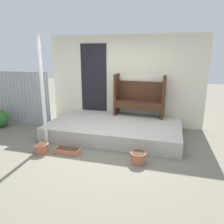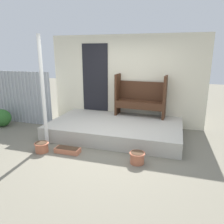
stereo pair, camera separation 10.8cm
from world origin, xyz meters
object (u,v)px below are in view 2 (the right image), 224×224
shrub_by_fence (2,118)px  planter_box_rect (68,150)px  flower_pot_left (42,147)px  flower_pot_middle (137,157)px  support_post (43,92)px  bench (141,96)px

shrub_by_fence → planter_box_rect: bearing=-21.2°
shrub_by_fence → flower_pot_left: bearing=-28.7°
flower_pot_middle → shrub_by_fence: bearing=165.9°
support_post → bench: bearing=44.2°
flower_pot_left → flower_pot_middle: (2.09, 0.10, 0.01)m
support_post → flower_pot_left: support_post is taller
bench → flower_pot_left: bench is taller
flower_pot_middle → support_post: bearing=172.3°
planter_box_rect → shrub_by_fence: bearing=158.8°
flower_pot_left → flower_pot_middle: size_ratio=1.01×
flower_pot_left → support_post: bearing=107.5°
planter_box_rect → bench: bearing=60.4°
bench → planter_box_rect: 2.58m
support_post → bench: 2.66m
support_post → shrub_by_fence: bearing=159.1°
bench → planter_box_rect: bearing=-116.4°
support_post → bench: (1.89, 1.84, -0.33)m
flower_pot_middle → shrub_by_fence: shrub_by_fence is taller
flower_pot_left → flower_pot_middle: flower_pot_middle is taller
flower_pot_middle → shrub_by_fence: (-4.22, 1.06, 0.13)m
support_post → shrub_by_fence: size_ratio=4.56×
support_post → bench: size_ratio=1.75×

